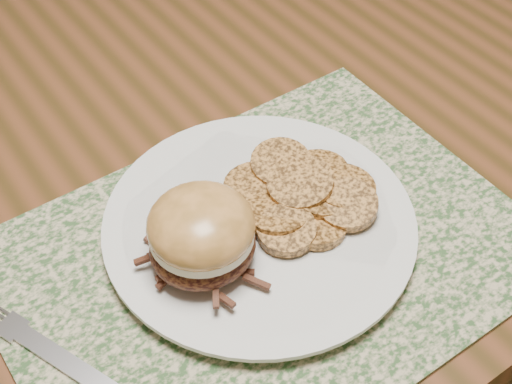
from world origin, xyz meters
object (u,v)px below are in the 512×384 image
Objects in this scene: dining_table at (186,133)px; dinner_plate at (259,225)px; fork at (55,355)px; pork_sandwich at (202,234)px.

dinner_plate is (-0.06, -0.23, 0.09)m from dining_table.
dining_table is 8.56× the size of fork.
dinner_plate reaches higher than fork.
dining_table is 5.77× the size of dinner_plate.
pork_sandwich is at bearing -172.18° from dinner_plate.
pork_sandwich is at bearing -20.81° from fork.
dining_table is at bearing 76.28° from dinner_plate.
fork is at bearing 160.44° from pork_sandwich.
dining_table is at bearing 42.45° from pork_sandwich.
dinner_plate is at bearing -103.72° from dining_table.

